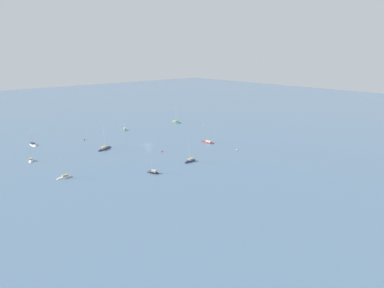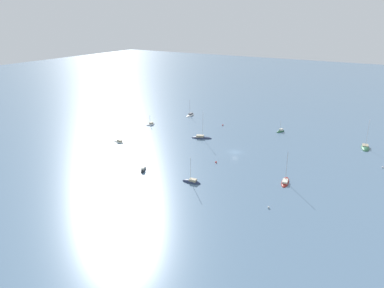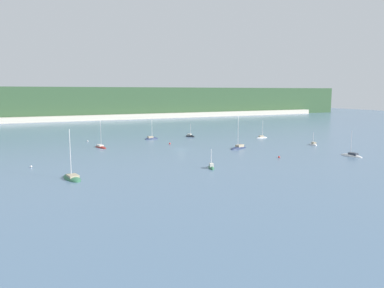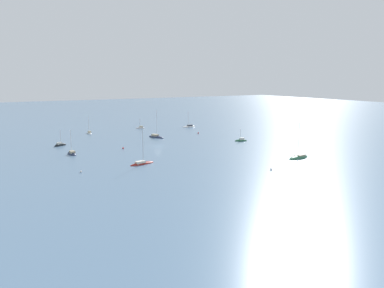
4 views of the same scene
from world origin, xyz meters
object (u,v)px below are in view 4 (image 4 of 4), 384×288
at_px(sailboat_8, 60,145).
at_px(mooring_buoy_3, 198,133).
at_px(sailboat_1, 299,158).
at_px(sailboat_3, 241,141).
at_px(sailboat_4, 189,127).
at_px(mooring_buoy_0, 123,148).
at_px(mooring_buoy_2, 271,169).
at_px(sailboat_7, 142,164).
at_px(sailboat_0, 72,154).
at_px(sailboat_2, 140,128).
at_px(sailboat_6, 89,133).
at_px(sailboat_5, 156,137).
at_px(mooring_buoy_1, 81,172).

bearing_deg(sailboat_8, mooring_buoy_3, -23.31).
distance_m(sailboat_1, sailboat_3, 34.27).
height_order(sailboat_4, mooring_buoy_0, sailboat_4).
distance_m(sailboat_4, mooring_buoy_2, 92.32).
distance_m(sailboat_1, mooring_buoy_0, 59.27).
distance_m(sailboat_7, mooring_buoy_2, 36.55).
xyz_separation_m(mooring_buoy_0, mooring_buoy_3, (18.10, -41.22, 0.00)).
height_order(sailboat_0, sailboat_2, sailboat_0).
bearing_deg(sailboat_8, sailboat_2, 10.25).
bearing_deg(sailboat_3, sailboat_4, -73.68).
bearing_deg(sailboat_6, sailboat_2, -81.14).
distance_m(sailboat_2, sailboat_5, 29.89).
relative_size(sailboat_1, mooring_buoy_3, 20.54).
distance_m(sailboat_4, mooring_buoy_1, 96.00).
relative_size(sailboat_0, sailboat_1, 0.73).
bearing_deg(mooring_buoy_3, sailboat_4, -18.65).
bearing_deg(sailboat_4, sailboat_8, 15.47).
relative_size(sailboat_4, mooring_buoy_3, 14.39).
bearing_deg(sailboat_3, sailboat_7, 39.82).
relative_size(sailboat_2, sailboat_8, 0.82).
xyz_separation_m(sailboat_1, sailboat_2, (88.34, 17.12, 0.03)).
bearing_deg(sailboat_1, mooring_buoy_3, -98.24).
height_order(sailboat_1, sailboat_8, sailboat_1).
bearing_deg(sailboat_2, mooring_buoy_1, 73.49).
relative_size(sailboat_3, sailboat_5, 0.48).
xyz_separation_m(sailboat_5, mooring_buoy_0, (-17.35, 20.40, 0.15)).
height_order(mooring_buoy_0, mooring_buoy_1, mooring_buoy_0).
relative_size(sailboat_0, sailboat_6, 1.11).
height_order(sailboat_8, mooring_buoy_3, sailboat_8).
relative_size(sailboat_4, mooring_buoy_0, 14.53).
bearing_deg(sailboat_6, mooring_buoy_3, -120.43).
distance_m(sailboat_2, mooring_buoy_1, 86.49).
bearing_deg(mooring_buoy_3, mooring_buoy_1, 125.68).
height_order(sailboat_0, sailboat_3, sailboat_0).
bearing_deg(sailboat_1, sailboat_0, -43.31).
bearing_deg(sailboat_8, sailboat_5, -23.88).
distance_m(mooring_buoy_0, mooring_buoy_3, 45.02).
bearing_deg(mooring_buoy_3, sailboat_3, -170.03).
height_order(sailboat_1, sailboat_4, sailboat_1).
relative_size(sailboat_2, sailboat_5, 0.45).
height_order(sailboat_1, mooring_buoy_3, sailboat_1).
distance_m(mooring_buoy_0, mooring_buoy_1, 33.59).
bearing_deg(sailboat_2, mooring_buoy_3, 134.70).
distance_m(sailboat_6, mooring_buoy_1, 72.01).
bearing_deg(mooring_buoy_0, sailboat_0, 93.19).
bearing_deg(sailboat_2, sailboat_7, 84.12).
height_order(sailboat_8, mooring_buoy_0, sailboat_8).
xyz_separation_m(sailboat_4, sailboat_7, (-65.11, 51.73, 0.01)).
relative_size(sailboat_1, sailboat_4, 1.43).
xyz_separation_m(mooring_buoy_1, mooring_buoy_3, (44.50, -61.98, 0.03)).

